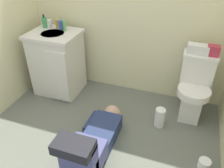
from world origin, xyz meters
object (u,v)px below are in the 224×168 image
bottle_blue (61,25)px  soap_dispenser (44,22)px  bottle_amber (58,24)px  paper_towel_roll (160,118)px  faucet (59,25)px  person_plumber (94,140)px  vanity_cabinet (58,62)px  bottle_white (50,24)px  toilet (194,88)px  toiletry_bag (213,51)px  bottle_green (64,26)px  toilet_paper_roll (204,164)px  tissue_box (198,49)px

bottle_blue → soap_dispenser: bearing=-178.6°
bottle_amber → paper_towel_roll: size_ratio=0.49×
faucet → bottle_blue: size_ratio=0.86×
faucet → person_plumber: bearing=-49.4°
faucet → bottle_blue: bearing=-20.2°
vanity_cabinet → person_plumber: 1.26m
bottle_blue → faucet: bearing=159.8°
person_plumber → bottle_amber: 1.54m
bottle_white → bottle_blue: bottle_blue is taller
toilet → person_plumber: toilet is taller
toilet → faucet: (-1.71, 0.10, 0.50)m
bottle_amber → bottle_blue: size_ratio=0.95×
person_plumber → toiletry_bag: bearing=47.1°
paper_towel_roll → bottle_green: bearing=163.7°
person_plumber → toiletry_bag: (0.94, 1.01, 0.63)m
toilet → person_plumber: size_ratio=0.70×
bottle_green → bottle_blue: bearing=160.3°
soap_dispenser → toilet_paper_roll: 2.39m
bottle_amber → bottle_blue: bearing=-26.7°
toilet → bottle_green: (-1.61, 0.06, 0.52)m
tissue_box → bottle_white: (-1.77, -0.02, 0.08)m
paper_towel_roll → toilet_paper_roll: bearing=-41.5°
toilet → vanity_cabinet: vanity_cabinet is taller
bottle_white → paper_towel_roll: 1.74m
paper_towel_roll → bottle_blue: bearing=163.5°
bottle_green → toilet_paper_roll: bearing=-24.4°
toiletry_bag → soap_dispenser: size_ratio=0.75×
person_plumber → bottle_amber: bearing=131.0°
soap_dispenser → bottle_green: 0.29m
bottle_green → vanity_cabinet: bearing=-130.2°
vanity_cabinet → soap_dispenser: soap_dispenser is taller
tissue_box → soap_dispenser: (-1.85, -0.01, 0.09)m
soap_dispenser → bottle_green: size_ratio=1.32×
soap_dispenser → toilet_paper_roll: bearing=-21.7°
person_plumber → bottle_white: 1.56m
toilet → tissue_box: 0.44m
person_plumber → bottle_blue: size_ratio=9.12×
toiletry_bag → toilet: bearing=-139.2°
bottle_amber → bottle_green: bearing=-23.5°
person_plumber → bottle_amber: (-0.90, 1.04, 0.70)m
soap_dispenser → paper_towel_roll: size_ratio=0.73×
bottle_green → faucet: bearing=160.1°
bottle_amber → bottle_green: bottle_green is taller
tissue_box → bottle_white: 1.77m
bottle_blue → bottle_green: size_ratio=0.93×
person_plumber → toilet_paper_roll: person_plumber is taller
vanity_cabinet → faucet: faucet is taller
person_plumber → tissue_box: bearing=52.0°
tissue_box → paper_towel_roll: tissue_box is taller
faucet → bottle_blue: 0.04m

